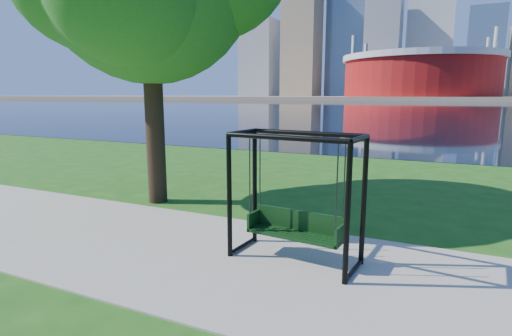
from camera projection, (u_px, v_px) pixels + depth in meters
The scene contains 7 objects.
ground at pixel (264, 253), 7.14m from camera, with size 900.00×900.00×0.00m, color #1E5114.
path at pixel (252, 263), 6.69m from camera, with size 120.00×4.00×0.03m, color #9E937F.
river at pixel (430, 107), 98.18m from camera, with size 900.00×180.00×0.02m, color black.
far_bank at pixel (439, 98), 280.09m from camera, with size 900.00×228.00×2.00m, color #937F60.
stadium at pixel (420, 74), 218.47m from camera, with size 83.00×83.00×32.00m.
skyline at pixel (437, 49), 287.52m from camera, with size 392.00×66.00×96.50m.
swing at pixel (296, 201), 6.63m from camera, with size 2.22×1.14×2.19m.
Camera 1 is at (2.71, -6.18, 2.79)m, focal length 28.00 mm.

